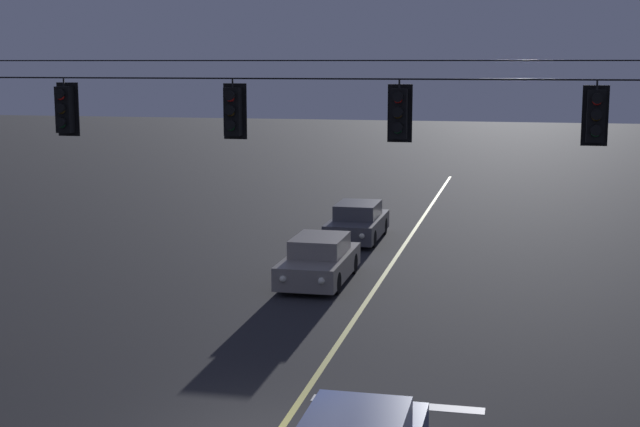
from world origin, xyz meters
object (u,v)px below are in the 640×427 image
object	(u,v)px
traffic_light_centre	(399,114)
car_oncoming_trailing	(357,223)
traffic_light_right_inner	(596,116)
traffic_light_left_inner	(233,111)
car_oncoming_lead	(319,261)
traffic_light_leftmost	(64,109)

from	to	relation	value
traffic_light_centre	car_oncoming_trailing	xyz separation A→B (m)	(-3.65, 15.86, -4.99)
traffic_light_right_inner	traffic_light_left_inner	bearing A→B (deg)	180.00
traffic_light_centre	traffic_light_right_inner	size ratio (longest dim) A/B	1.00
traffic_light_left_inner	traffic_light_centre	world-z (taller)	same
traffic_light_right_inner	car_oncoming_lead	world-z (taller)	traffic_light_right_inner
traffic_light_left_inner	traffic_light_centre	distance (m)	3.34
traffic_light_centre	traffic_light_right_inner	xyz separation A→B (m)	(3.64, 0.00, 0.00)
traffic_light_leftmost	car_oncoming_lead	world-z (taller)	traffic_light_leftmost
car_oncoming_lead	traffic_light_left_inner	bearing A→B (deg)	-88.41
traffic_light_centre	car_oncoming_lead	world-z (taller)	traffic_light_centre
traffic_light_right_inner	car_oncoming_lead	distance (m)	12.58
traffic_light_leftmost	traffic_light_centre	bearing A→B (deg)	0.00
traffic_light_right_inner	car_oncoming_trailing	world-z (taller)	traffic_light_right_inner
traffic_light_right_inner	car_oncoming_trailing	size ratio (longest dim) A/B	0.28
traffic_light_leftmost	traffic_light_centre	size ratio (longest dim) A/B	1.00
traffic_light_left_inner	car_oncoming_trailing	size ratio (longest dim) A/B	0.28
traffic_light_left_inner	car_oncoming_lead	bearing A→B (deg)	91.59
traffic_light_leftmost	traffic_light_left_inner	size ratio (longest dim) A/B	1.00
traffic_light_leftmost	traffic_light_right_inner	xyz separation A→B (m)	(10.65, 0.00, 0.00)
traffic_light_left_inner	car_oncoming_trailing	world-z (taller)	traffic_light_left_inner
traffic_light_centre	traffic_light_right_inner	world-z (taller)	same
traffic_light_leftmost	car_oncoming_trailing	size ratio (longest dim) A/B	0.28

